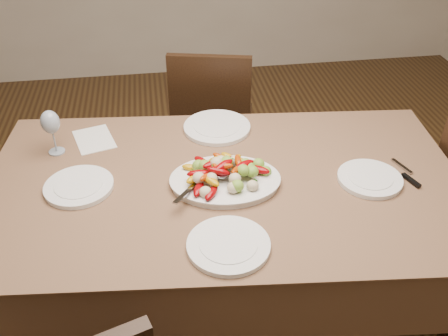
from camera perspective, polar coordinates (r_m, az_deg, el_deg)
name	(u,v)px	position (r m, az deg, el deg)	size (l,w,h in m)	color
dining_table	(224,252)	(2.16, 0.00, -9.60)	(1.84, 1.04, 0.76)	brown
chair_far	(214,121)	(2.86, -1.16, 5.38)	(0.42, 0.42, 0.95)	black
serving_platter	(225,182)	(1.89, 0.13, -1.59)	(0.41, 0.30, 0.02)	white
roasted_vegetables	(225,170)	(1.85, 0.13, -0.18)	(0.33, 0.23, 0.09)	#770205
serving_spoon	(208,180)	(1.83, -1.83, -1.43)	(0.28, 0.06, 0.03)	#9EA0A8
plate_left	(79,187)	(1.94, -16.24, -2.05)	(0.26, 0.26, 0.02)	white
plate_right	(370,179)	(1.98, 16.32, -1.20)	(0.25, 0.25, 0.02)	white
plate_far	(217,127)	(2.23, -0.81, 4.66)	(0.30, 0.30, 0.02)	white
plate_near	(228,245)	(1.63, 0.51, -8.83)	(0.27, 0.27, 0.02)	white
wine_glass	(52,131)	(2.13, -19.04, 4.02)	(0.08, 0.08, 0.20)	#8C99A5
menu_card	(94,139)	(2.23, -14.62, 3.19)	(0.15, 0.21, 0.00)	silver
table_knife	(407,174)	(2.06, 20.15, -0.68)	(0.02, 0.20, 0.01)	#9EA0A8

